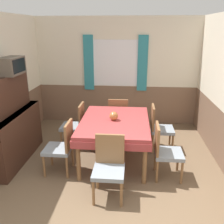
# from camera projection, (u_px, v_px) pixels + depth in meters

# --- Properties ---
(wall_back) EXTENTS (4.32, 0.09, 2.60)m
(wall_back) POSITION_uv_depth(u_px,v_px,m) (117.00, 71.00, 6.13)
(wall_back) COLOR silver
(wall_back) RESTS_ON ground_plane
(wall_left) EXTENTS (0.05, 4.07, 2.60)m
(wall_left) POSITION_uv_depth(u_px,v_px,m) (2.00, 87.00, 4.55)
(wall_left) COLOR silver
(wall_left) RESTS_ON ground_plane
(dining_table) EXTENTS (1.23, 1.64, 0.77)m
(dining_table) POSITION_uv_depth(u_px,v_px,m) (115.00, 125.00, 4.46)
(dining_table) COLOR #9E3838
(dining_table) RESTS_ON ground_plane
(chair_left_far) EXTENTS (0.44, 0.44, 0.90)m
(chair_left_far) POSITION_uv_depth(u_px,v_px,m) (76.00, 124.00, 5.06)
(chair_left_far) COLOR brown
(chair_left_far) RESTS_ON ground_plane
(chair_head_window) EXTENTS (0.44, 0.44, 0.90)m
(chair_head_window) POSITION_uv_depth(u_px,v_px,m) (118.00, 116.00, 5.51)
(chair_head_window) COLOR brown
(chair_head_window) RESTS_ON ground_plane
(chair_right_near) EXTENTS (0.44, 0.44, 0.90)m
(chair_right_near) POSITION_uv_depth(u_px,v_px,m) (165.00, 150.00, 3.98)
(chair_right_near) COLOR brown
(chair_right_near) RESTS_ON ground_plane
(chair_right_far) EXTENTS (0.44, 0.44, 0.90)m
(chair_right_far) POSITION_uv_depth(u_px,v_px,m) (159.00, 126.00, 4.92)
(chair_right_far) COLOR brown
(chair_right_far) RESTS_ON ground_plane
(chair_left_near) EXTENTS (0.44, 0.44, 0.90)m
(chair_left_near) POSITION_uv_depth(u_px,v_px,m) (62.00, 146.00, 4.11)
(chair_left_near) COLOR brown
(chair_left_near) RESTS_ON ground_plane
(chair_head_near) EXTENTS (0.44, 0.44, 0.90)m
(chair_head_near) POSITION_uv_depth(u_px,v_px,m) (109.00, 165.00, 3.53)
(chair_head_near) COLOR brown
(chair_head_near) RESTS_ON ground_plane
(sideboard) EXTENTS (0.46, 1.58, 1.56)m
(sideboard) POSITION_uv_depth(u_px,v_px,m) (11.00, 126.00, 4.43)
(sideboard) COLOR #3D2319
(sideboard) RESTS_ON ground_plane
(tv) EXTENTS (0.29, 0.55, 0.30)m
(tv) POSITION_uv_depth(u_px,v_px,m) (11.00, 66.00, 4.28)
(tv) COLOR #51473D
(tv) RESTS_ON sideboard
(vase) EXTENTS (0.15, 0.15, 0.15)m
(vase) POSITION_uv_depth(u_px,v_px,m) (114.00, 116.00, 4.40)
(vase) COLOR #B26B38
(vase) RESTS_ON dining_table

